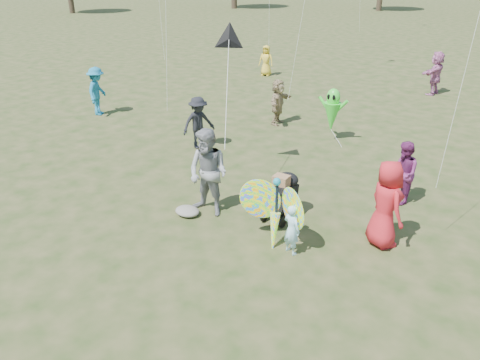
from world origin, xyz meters
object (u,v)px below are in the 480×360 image
Objects in this scene: crowd_d at (278,102)px; crowd_e at (403,173)px; crowd_j at (436,73)px; butterfly_kite at (275,212)px; adult_man at (208,173)px; crowd_g at (266,61)px; child_girl at (292,230)px; jogging_stroller at (283,193)px; crowd_i at (97,91)px; crowd_b at (198,123)px; crowd_a at (386,204)px; alien_kite at (332,112)px.

crowd_d reaches higher than crowd_e.
crowd_d is at bearing -16.15° from crowd_j.
adult_man is at bearing 171.12° from butterfly_kite.
crowd_d is at bearing -69.42° from crowd_g.
adult_man is 1.19× the size of butterfly_kite.
child_girl is 1.46m from jogging_stroller.
crowd_g is 9.58m from crowd_i.
jogging_stroller is (-0.22, -13.41, -0.33)m from crowd_j.
crowd_g is at bearing -38.72° from crowd_i.
crowd_b is at bearing 143.49° from butterfly_kite.
butterfly_kite is (-1.86, -1.24, -0.19)m from crowd_a.
crowd_a reaches higher than butterfly_kite.
jogging_stroller is (3.49, -5.95, -0.20)m from crowd_d.
jogging_stroller is (-2.04, -2.25, -0.17)m from crowd_e.
crowd_a is at bearing -141.59° from crowd_d.
crowd_j is at bearing -70.37° from child_girl.
child_girl is 0.58× the size of crowd_a.
adult_man reaches higher than crowd_d.
crowd_j reaches higher than jogging_stroller.
crowd_g is 1.40× the size of jogging_stroller.
crowd_i reaches higher than crowd_b.
child_girl is at bearing -139.53° from crowd_i.
crowd_a reaches higher than crowd_i.
child_girl is 0.71× the size of crowd_g.
crowd_d reaches higher than jogging_stroller.
jogging_stroller is at bearing -36.88° from child_girl.
crowd_b reaches higher than crowd_g.
child_girl is 0.66× the size of crowd_b.
crowd_d is at bearing -93.28° from crowd_i.
crowd_d is (-4.34, 7.14, 0.27)m from child_girl.
crowd_e is 4.50m from alien_kite.
crowd_b is 5.95m from butterfly_kite.
crowd_d is at bearing 106.45° from adult_man.
crowd_e is (5.53, -3.70, -0.03)m from crowd_d.
butterfly_kite is (8.32, -13.61, -0.01)m from crowd_g.
adult_man is 6.18m from alien_kite.
crowd_i is 11.03m from butterfly_kite.
crowd_j is at bearing -71.65° from crowd_i.
adult_man is 1.25× the size of crowd_b.
jogging_stroller is 5.53m from alien_kite.
crowd_b is at bearing -137.48° from alien_kite.
alien_kite is at bearing 0.44° from crowd_j.
jogging_stroller is at bearing 9.35° from crowd_j.
crowd_i is at bearing -114.57° from crowd_g.
crowd_i is 10.27m from jogging_stroller.
crowd_i is at bearing 108.84° from crowd_b.
jogging_stroller is at bearing -156.14° from crowd_d.
crowd_i reaches higher than crowd_e.
crowd_b is at bearing 131.46° from adult_man.
adult_man reaches higher than alien_kite.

